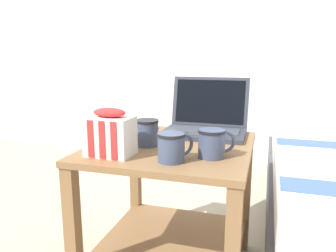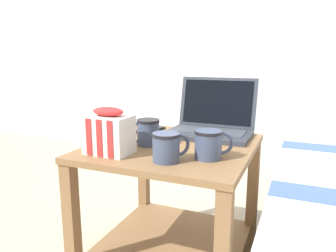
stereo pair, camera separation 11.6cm
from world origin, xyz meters
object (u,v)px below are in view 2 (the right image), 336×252
(laptop, at_px, (211,123))
(mug_mid_center, at_px, (209,143))
(mug_front_right, at_px, (147,131))
(snack_bag, at_px, (109,133))
(cell_phone, at_px, (150,130))
(mug_front_left, at_px, (167,146))

(laptop, bearing_deg, mug_mid_center, -75.59)
(laptop, xyz_separation_m, mug_front_right, (-0.17, -0.26, 0.01))
(laptop, bearing_deg, snack_bag, -121.07)
(mug_front_right, distance_m, snack_bag, 0.16)
(mug_front_right, relative_size, snack_bag, 0.68)
(snack_bag, xyz_separation_m, cell_phone, (-0.02, 0.36, -0.07))
(mug_front_left, relative_size, mug_mid_center, 0.92)
(laptop, xyz_separation_m, mug_front_left, (-0.03, -0.41, 0.00))
(mug_front_right, distance_m, cell_phone, 0.24)
(mug_mid_center, bearing_deg, cell_phone, 141.07)
(mug_front_left, height_order, mug_front_right, mug_front_right)
(mug_front_left, distance_m, mug_front_right, 0.20)
(cell_phone, bearing_deg, mug_front_right, -66.22)
(mug_front_left, height_order, snack_bag, snack_bag)
(laptop, distance_m, mug_front_right, 0.31)
(mug_front_left, xyz_separation_m, mug_front_right, (-0.14, 0.15, 0.00))
(mug_mid_center, xyz_separation_m, cell_phone, (-0.35, 0.28, -0.05))
(mug_front_right, bearing_deg, laptop, 56.80)
(laptop, xyz_separation_m, snack_bag, (-0.24, -0.40, 0.02))
(mug_front_left, distance_m, cell_phone, 0.43)
(mug_front_right, height_order, mug_mid_center, mug_front_right)
(mug_mid_center, bearing_deg, mug_front_left, -145.10)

